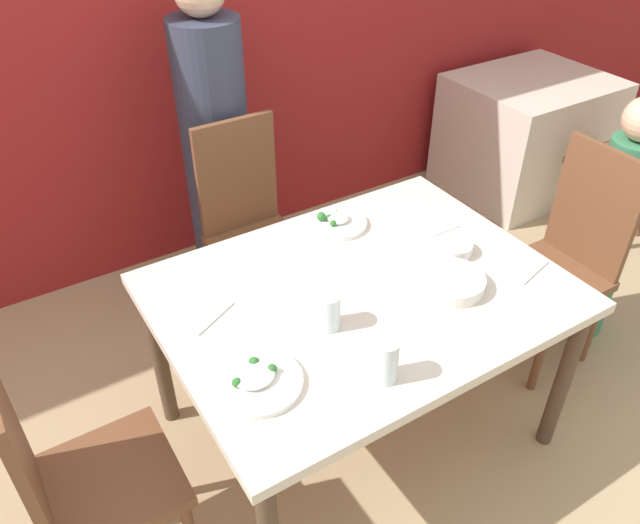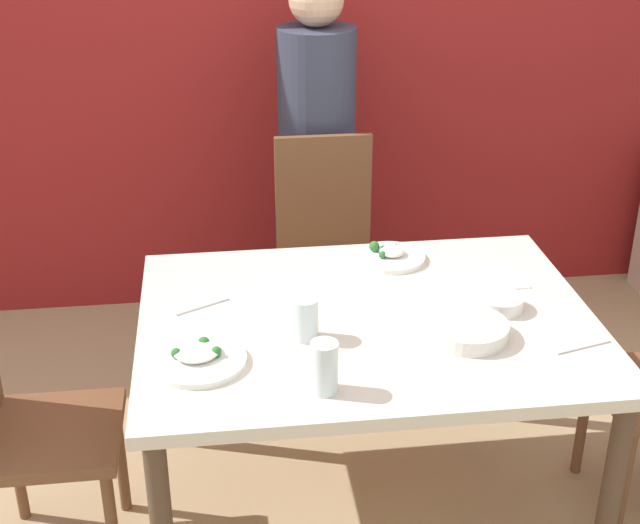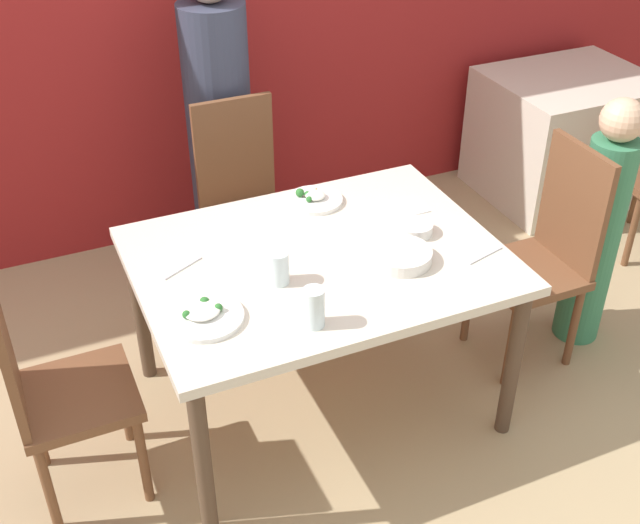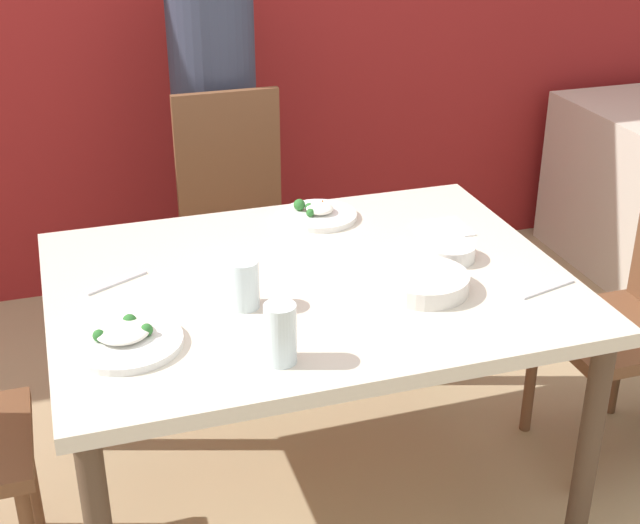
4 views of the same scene
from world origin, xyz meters
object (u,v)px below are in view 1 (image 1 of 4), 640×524
chair_adult_spot (251,224)px  bowl_curry (451,282)px  person_child (610,229)px  chair_child_spot (566,256)px  person_adult (217,155)px  plate_rice_adult (256,379)px  glass_water_tall (386,361)px

chair_adult_spot → bowl_curry: size_ratio=4.27×
person_child → bowl_curry: person_child is taller
chair_child_spot → bowl_curry: size_ratio=4.27×
person_adult → plate_rice_adult: (-0.50, -1.38, 0.02)m
chair_adult_spot → chair_child_spot: bearing=-41.9°
bowl_curry → glass_water_tall: 0.50m
glass_water_tall → plate_rice_adult: bearing=151.2°
plate_rice_adult → glass_water_tall: size_ratio=1.83×
chair_adult_spot → plate_rice_adult: (-0.50, -1.06, 0.23)m
plate_rice_adult → glass_water_tall: (0.32, -0.18, 0.06)m
person_child → glass_water_tall: 1.52m
chair_adult_spot → person_child: size_ratio=0.85×
glass_water_tall → bowl_curry: bearing=26.1°
person_child → plate_rice_adult: (-1.79, -0.13, 0.19)m
bowl_curry → plate_rice_adult: bearing=-177.0°
chair_adult_spot → chair_child_spot: size_ratio=1.00×
person_adult → plate_rice_adult: 1.46m
person_adult → bowl_curry: bearing=-78.6°
chair_child_spot → person_child: bearing=90.0°
chair_adult_spot → bowl_curry: (0.27, -1.02, 0.24)m
chair_child_spot → glass_water_tall: (-1.20, -0.31, 0.29)m
person_adult → bowl_curry: (0.27, -1.34, 0.03)m
chair_child_spot → plate_rice_adult: chair_child_spot is taller
person_adult → plate_rice_adult: bearing=-109.8°
person_adult → plate_rice_adult: size_ratio=6.02×
person_adult → person_child: 1.81m
chair_adult_spot → person_adult: bearing=90.0°
chair_child_spot → plate_rice_adult: size_ratio=3.79×
bowl_curry → plate_rice_adult: size_ratio=0.89×
person_child → glass_water_tall: (-1.47, -0.31, 0.24)m
chair_child_spot → plate_rice_adult: bearing=-85.2°
chair_adult_spot → chair_child_spot: (1.03, -0.93, 0.00)m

